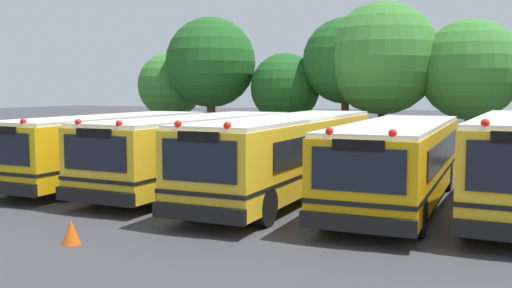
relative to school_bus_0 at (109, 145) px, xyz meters
name	(u,v)px	position (x,y,z in m)	size (l,w,h in m)	color
ground_plane	(288,195)	(6.90, 0.18, -1.34)	(160.00, 160.00, 0.00)	#38383D
school_bus_0	(109,145)	(0.00, 0.00, 0.00)	(2.65, 9.86, 2.54)	yellow
school_bus_1	(197,148)	(3.50, 0.29, 0.01)	(2.81, 10.41, 2.57)	yellow
school_bus_2	(289,152)	(6.90, 0.24, 0.05)	(2.49, 11.58, 2.64)	yellow
school_bus_3	(398,159)	(10.38, 0.05, 0.00)	(2.77, 10.24, 2.54)	#EAA80C
tree_0	(173,85)	(-3.56, 9.76, 2.25)	(3.59, 3.52, 5.35)	#4C3823
tree_1	(213,62)	(-0.85, 9.29, 3.39)	(4.57, 4.57, 7.02)	#4C3823
tree_2	(284,88)	(2.87, 9.75, 2.10)	(3.41, 3.41, 5.14)	#4C3823
tree_3	(344,62)	(5.90, 9.79, 3.30)	(4.04, 4.04, 6.73)	#4C3823
tree_4	(379,60)	(7.56, 9.66, 3.36)	(5.11, 5.11, 7.33)	#4C3823
tree_5	(470,71)	(11.43, 10.20, 2.81)	(4.38, 4.38, 6.41)	#4C3823
traffic_cone	(71,232)	(4.79, -7.25, -1.07)	(0.41, 0.41, 0.55)	#EA5914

